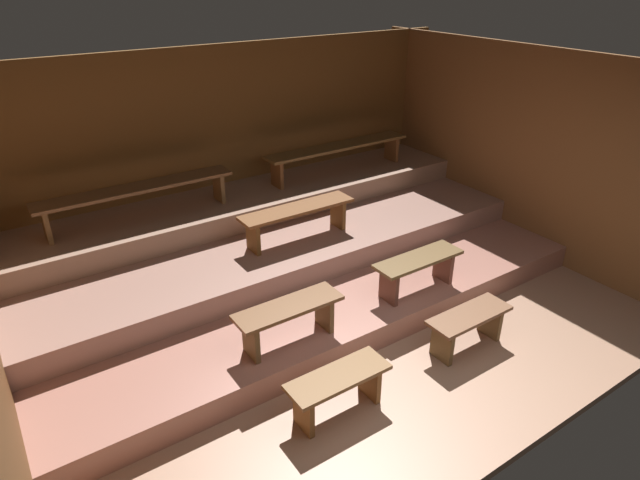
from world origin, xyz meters
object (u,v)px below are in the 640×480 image
at_px(bench_lower_left, 289,315).
at_px(bench_middle_center, 297,215).
at_px(bench_floor_right, 468,323).
at_px(bench_upper_right, 338,150).
at_px(bench_upper_left, 137,192).
at_px(bench_lower_right, 418,266).
at_px(bench_floor_left, 338,385).

bearing_deg(bench_lower_left, bench_middle_center, 55.11).
xyz_separation_m(bench_floor_right, bench_upper_right, (0.61, 3.05, 0.85)).
bearing_deg(bench_upper_left, bench_lower_left, -75.48).
distance_m(bench_floor_right, bench_middle_center, 2.25).
height_order(bench_floor_right, bench_upper_left, bench_upper_left).
relative_size(bench_lower_right, bench_upper_right, 0.47).
height_order(bench_middle_center, bench_upper_left, bench_upper_left).
height_order(bench_upper_left, bench_upper_right, same).
height_order(bench_floor_right, bench_upper_right, bench_upper_right).
bearing_deg(bench_middle_center, bench_lower_right, -62.42).
distance_m(bench_upper_left, bench_upper_right, 2.79).
bearing_deg(bench_lower_right, bench_floor_right, -91.00).
xyz_separation_m(bench_floor_right, bench_lower_right, (0.01, 0.76, 0.28)).
distance_m(bench_middle_center, bench_upper_left, 1.82).
height_order(bench_floor_left, bench_floor_right, same).
relative_size(bench_lower_right, bench_upper_left, 0.47).
bearing_deg(bench_lower_left, bench_lower_right, 0.00).
xyz_separation_m(bench_floor_left, bench_lower_left, (-0.01, 0.76, 0.28)).
bearing_deg(bench_upper_left, bench_upper_right, 0.00).
bearing_deg(bench_floor_left, bench_upper_right, 54.40).
relative_size(bench_floor_left, bench_upper_right, 0.41).
height_order(bench_middle_center, bench_upper_right, bench_upper_right).
bearing_deg(bench_floor_right, bench_lower_left, 154.43).
xyz_separation_m(bench_lower_right, bench_middle_center, (-0.69, 1.31, 0.28)).
distance_m(bench_lower_right, bench_upper_left, 3.22).
relative_size(bench_upper_left, bench_upper_right, 1.00).
bearing_deg(bench_lower_right, bench_middle_center, 117.58).
distance_m(bench_floor_left, bench_floor_right, 1.58).
distance_m(bench_floor_left, bench_middle_center, 2.33).
bearing_deg(bench_upper_right, bench_lower_right, -104.52).
bearing_deg(bench_lower_right, bench_lower_left, 180.00).
relative_size(bench_floor_right, bench_lower_left, 0.88).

